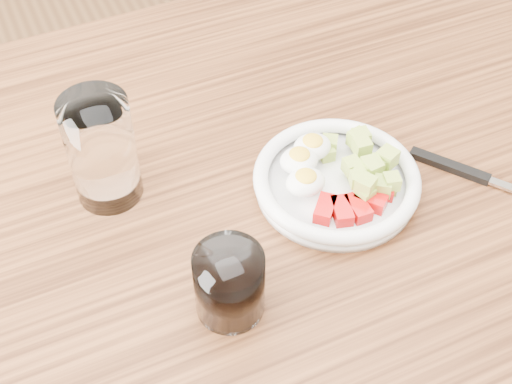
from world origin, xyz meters
TOP-DOWN VIEW (x-y plane):
  - dining_table at (0.00, 0.00)m, footprint 1.50×0.90m
  - bowl at (0.09, 0.00)m, footprint 0.20×0.20m
  - fork at (0.25, -0.05)m, footprint 0.14×0.18m
  - water_glass at (-0.16, 0.11)m, footprint 0.08×0.08m
  - coffee_glass at (-0.09, -0.10)m, footprint 0.07×0.07m

SIDE VIEW (x-z plane):
  - dining_table at x=0.00m, z-range 0.28..1.05m
  - fork at x=0.25m, z-range 0.77..0.78m
  - bowl at x=0.09m, z-range 0.76..0.81m
  - coffee_glass at x=-0.09m, z-range 0.77..0.85m
  - water_glass at x=-0.16m, z-range 0.77..0.91m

